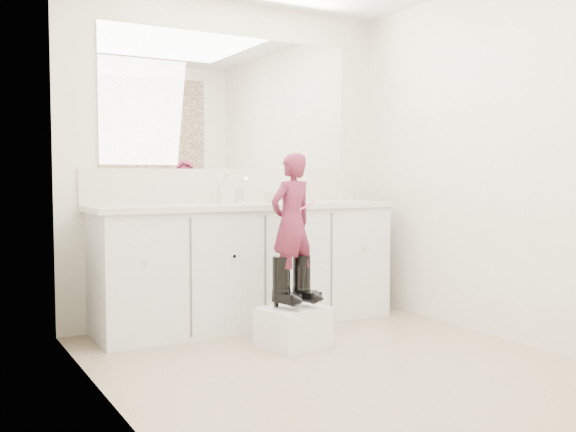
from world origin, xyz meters
TOP-DOWN VIEW (x-y plane):
  - floor at (0.00, 0.00)m, footprint 3.00×3.00m
  - wall_back at (0.00, 1.50)m, footprint 2.60×0.00m
  - wall_left at (-1.30, 0.00)m, footprint 0.00×3.00m
  - wall_right at (1.30, 0.00)m, footprint 0.00×3.00m
  - vanity_cabinet at (0.00, 1.23)m, footprint 2.20×0.55m
  - countertop at (0.00, 1.21)m, footprint 2.28×0.58m
  - backsplash at (0.00, 1.49)m, footprint 2.28×0.03m
  - mirror at (0.00, 1.49)m, footprint 2.00×0.02m
  - faucet at (0.00, 1.38)m, footprint 0.08×0.08m
  - cup at (0.21, 1.27)m, footprint 0.11×0.11m
  - soap_bottle at (-0.17, 1.23)m, footprint 0.11×0.11m
  - step_stool at (-0.03, 0.52)m, footprint 0.46×0.41m
  - boot_left at (-0.10, 0.54)m, footprint 0.17×0.24m
  - boot_right at (0.05, 0.54)m, footprint 0.17×0.24m
  - toddler at (-0.03, 0.54)m, footprint 0.36×0.28m
  - toothbrush at (0.04, 0.46)m, footprint 0.13×0.04m

SIDE VIEW (x-z plane):
  - floor at x=0.00m, z-range 0.00..0.00m
  - step_stool at x=-0.03m, z-range 0.00..0.25m
  - boot_left at x=-0.10m, z-range 0.25..0.58m
  - boot_right at x=0.05m, z-range 0.25..0.58m
  - vanity_cabinet at x=0.00m, z-range 0.00..0.85m
  - toddler at x=-0.03m, z-range 0.35..1.23m
  - countertop at x=0.00m, z-range 0.85..0.89m
  - toothbrush at x=0.04m, z-range 0.87..0.93m
  - cup at x=0.21m, z-range 0.89..0.98m
  - faucet at x=0.00m, z-range 0.89..0.99m
  - soap_bottle at x=-0.17m, z-range 0.89..1.11m
  - backsplash at x=0.00m, z-range 0.89..1.14m
  - wall_back at x=0.00m, z-range -0.10..2.50m
  - wall_left at x=-1.30m, z-range -0.30..2.70m
  - wall_right at x=1.30m, z-range -0.30..2.70m
  - mirror at x=0.00m, z-range 1.14..2.14m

